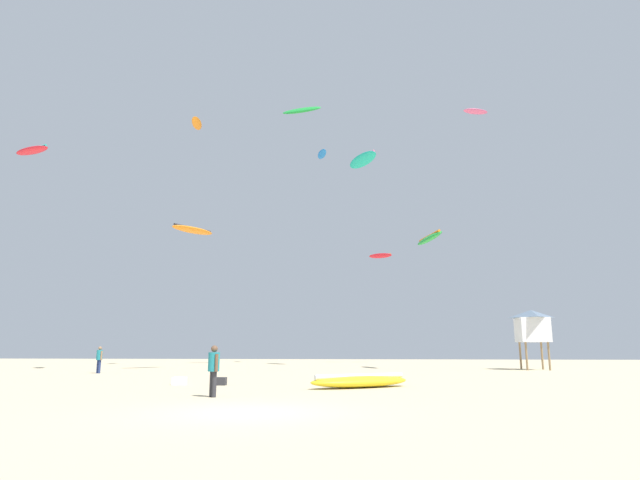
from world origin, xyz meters
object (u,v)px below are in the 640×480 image
at_px(person_midground, 99,358).
at_px(kite_aloft_7, 429,238).
at_px(kite_aloft_6, 32,150).
at_px(lifeguard_tower, 532,326).
at_px(kite_aloft_0, 322,154).
at_px(kite_aloft_5, 302,110).
at_px(kite_aloft_2, 475,111).
at_px(cooler_box, 219,381).
at_px(kite_aloft_1, 193,230).
at_px(kite_aloft_8, 380,256).
at_px(kite_aloft_9, 362,160).
at_px(person_foreground, 214,367).
at_px(kite_aloft_3, 197,123).
at_px(kite_grounded_near, 360,381).
at_px(gear_bag, 179,381).

height_order(person_midground, kite_aloft_7, kite_aloft_7).
bearing_deg(kite_aloft_6, lifeguard_tower, 7.48).
xyz_separation_m(kite_aloft_0, kite_aloft_5, (-1.43, -5.47, 2.32)).
bearing_deg(kite_aloft_2, lifeguard_tower, -85.99).
xyz_separation_m(person_midground, lifeguard_tower, (27.84, 7.63, 2.12)).
bearing_deg(kite_aloft_0, cooler_box, -93.24).
bearing_deg(kite_aloft_1, cooler_box, -65.90).
distance_m(cooler_box, kite_aloft_7, 22.17).
xyz_separation_m(kite_aloft_8, kite_aloft_9, (-1.62, -10.01, 6.92)).
height_order(person_foreground, kite_aloft_9, kite_aloft_9).
bearing_deg(kite_aloft_7, kite_aloft_5, 147.49).
bearing_deg(kite_aloft_3, kite_grounded_near, -55.77).
xyz_separation_m(lifeguard_tower, kite_aloft_5, (-17.44, 6.61, 20.30)).
bearing_deg(kite_aloft_2, kite_aloft_8, 150.84).
distance_m(person_midground, kite_aloft_8, 30.82).
xyz_separation_m(kite_grounded_near, cooler_box, (-5.79, 0.83, -0.09)).
bearing_deg(kite_aloft_0, gear_bag, -96.59).
bearing_deg(kite_aloft_8, kite_aloft_6, -141.65).
xyz_separation_m(kite_aloft_2, kite_aloft_6, (-35.10, -14.99, -8.59)).
height_order(person_midground, kite_aloft_0, kite_aloft_0).
xyz_separation_m(lifeguard_tower, kite_aloft_8, (-10.20, 15.58, 7.89)).
distance_m(kite_grounded_near, kite_aloft_6, 31.41).
distance_m(gear_bag, kite_aloft_6, 25.74).
height_order(lifeguard_tower, kite_aloft_3, kite_aloft_3).
height_order(kite_grounded_near, kite_aloft_9, kite_aloft_9).
xyz_separation_m(kite_grounded_near, kite_aloft_2, (11.15, 28.22, 24.00)).
relative_size(lifeguard_tower, cooler_box, 7.41).
relative_size(kite_grounded_near, kite_aloft_6, 1.24).
relative_size(person_midground, kite_aloft_1, 0.45).
distance_m(kite_aloft_1, kite_aloft_3, 12.57).
height_order(kite_grounded_near, lifeguard_tower, lifeguard_tower).
relative_size(kite_grounded_near, gear_bag, 7.59).
bearing_deg(gear_bag, cooler_box, -2.25).
distance_m(kite_aloft_6, kite_aloft_9, 26.20).
bearing_deg(kite_aloft_3, kite_aloft_1, -69.81).
relative_size(kite_aloft_3, kite_aloft_8, 1.13).
bearing_deg(gear_bag, person_foreground, -60.51).
xyz_separation_m(person_foreground, kite_aloft_3, (-9.98, 25.69, 20.04)).
bearing_deg(cooler_box, kite_aloft_1, 114.10).
height_order(lifeguard_tower, kite_aloft_5, kite_aloft_5).
relative_size(kite_aloft_3, kite_aloft_5, 0.73).
relative_size(person_midground, kite_aloft_7, 0.37).
bearing_deg(kite_aloft_2, gear_bag, -124.32).
bearing_deg(gear_bag, kite_aloft_5, 85.33).
xyz_separation_m(kite_aloft_5, kite_aloft_6, (-18.38, -11.31, -7.70)).
bearing_deg(kite_aloft_8, person_foreground, -99.26).
height_order(kite_grounded_near, kite_aloft_3, kite_aloft_3).
bearing_deg(kite_aloft_3, kite_aloft_2, 15.13).
relative_size(kite_aloft_3, kite_aloft_6, 0.85).
bearing_deg(kite_aloft_8, kite_aloft_1, -128.06).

